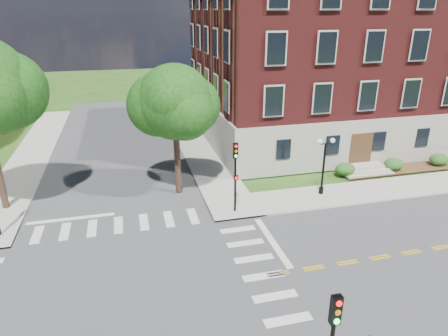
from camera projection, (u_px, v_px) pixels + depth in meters
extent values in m
plane|color=#264814|center=(119.00, 300.00, 18.82)|extent=(160.00, 160.00, 0.00)
cube|color=#3D3D3F|center=(119.00, 299.00, 18.82)|extent=(90.00, 12.00, 0.01)
cube|color=#3D3D3F|center=(119.00, 299.00, 18.82)|extent=(12.00, 90.00, 0.01)
cube|color=#9E9B93|center=(422.00, 185.00, 31.02)|extent=(34.00, 3.50, 0.12)
cube|color=#9E9B93|center=(194.00, 141.00, 41.28)|extent=(3.50, 34.00, 0.12)
cube|color=#9E9B93|center=(33.00, 153.00, 37.75)|extent=(3.50, 34.00, 0.12)
cube|color=silver|center=(272.00, 242.00, 23.53)|extent=(0.40, 5.50, 0.00)
cube|color=#A29B8F|center=(343.00, 114.00, 43.29)|extent=(30.00, 20.00, 4.20)
cube|color=maroon|center=(352.00, 36.00, 40.33)|extent=(29.55, 19.70, 11.80)
cube|color=#472D19|center=(361.00, 149.00, 33.48)|extent=(2.00, 0.10, 2.80)
cylinder|color=black|center=(178.00, 165.00, 29.02)|extent=(0.44, 0.44, 4.12)
sphere|color=#123E11|center=(175.00, 102.00, 27.29)|extent=(5.22, 5.22, 5.22)
cube|color=black|center=(336.00, 310.00, 11.87)|extent=(0.32, 0.23, 1.00)
cylinder|color=red|center=(339.00, 304.00, 11.63)|extent=(0.18, 0.05, 0.18)
cylinder|color=orange|center=(338.00, 313.00, 11.75)|extent=(0.18, 0.05, 0.18)
cylinder|color=#19E533|center=(337.00, 322.00, 11.87)|extent=(0.18, 0.05, 0.18)
cylinder|color=black|center=(235.00, 185.00, 26.17)|extent=(0.14, 0.14, 3.80)
cube|color=black|center=(236.00, 151.00, 25.28)|extent=(0.34, 0.24, 1.00)
cylinder|color=red|center=(236.00, 146.00, 25.04)|extent=(0.18, 0.06, 0.18)
cylinder|color=orange|center=(236.00, 151.00, 25.16)|extent=(0.18, 0.06, 0.18)
cylinder|color=#19E533|center=(236.00, 156.00, 25.29)|extent=(0.18, 0.06, 0.18)
cube|color=black|center=(236.00, 178.00, 25.78)|extent=(0.31, 0.14, 0.30)
cylinder|color=black|center=(321.00, 190.00, 29.33)|extent=(0.32, 0.32, 0.50)
cylinder|color=black|center=(323.00, 169.00, 28.72)|extent=(0.16, 0.16, 3.80)
cube|color=black|center=(326.00, 144.00, 28.00)|extent=(1.00, 0.06, 0.06)
sphere|color=white|center=(320.00, 142.00, 27.81)|extent=(0.36, 0.36, 0.36)
sphere|color=white|center=(333.00, 140.00, 28.04)|extent=(0.36, 0.36, 0.36)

